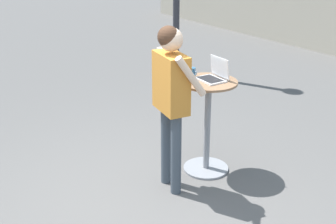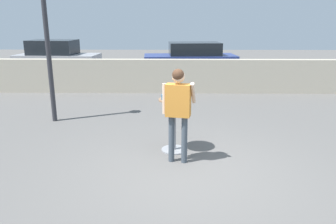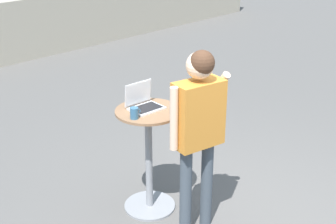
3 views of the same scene
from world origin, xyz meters
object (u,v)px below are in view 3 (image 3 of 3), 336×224
object	(u,v)px
cafe_table	(149,154)
laptop	(143,103)
standing_person	(198,120)
coffee_mug	(134,113)

from	to	relation	value
cafe_table	laptop	distance (m)	0.52
cafe_table	laptop	world-z (taller)	laptop
standing_person	coffee_mug	bearing A→B (deg)	119.16
laptop	cafe_table	bearing A→B (deg)	-92.90
coffee_mug	laptop	bearing A→B (deg)	28.31
coffee_mug	standing_person	xyz separation A→B (m)	(0.28, -0.51, 0.00)
cafe_table	standing_person	bearing A→B (deg)	-83.35
laptop	standing_person	size ratio (longest dim) A/B	0.18
cafe_table	coffee_mug	xyz separation A→B (m)	(-0.22, -0.05, 0.52)
coffee_mug	standing_person	world-z (taller)	standing_person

